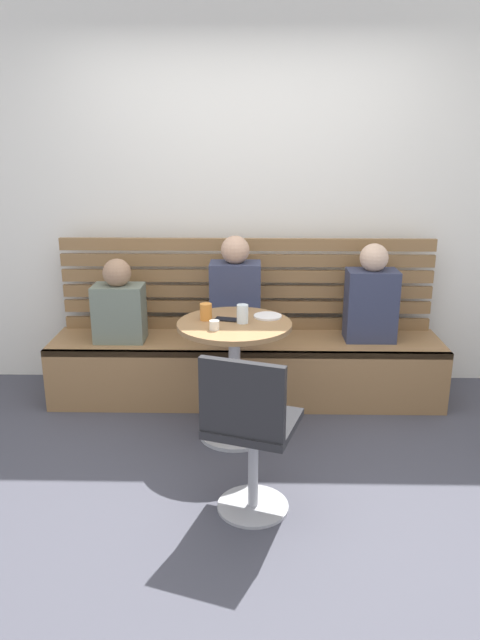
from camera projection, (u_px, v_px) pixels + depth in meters
ground at (244, 495)px, 3.06m from camera, size 8.00×8.00×0.00m
back_wall at (247, 186)px, 4.20m from camera, size 5.20×0.10×2.90m
booth_bench at (246, 369)px, 4.14m from camera, size 2.70×0.52×0.44m
booth_backrest at (247, 284)px, 4.21m from camera, size 2.65×0.04×0.67m
cafe_table at (234, 358)px, 3.52m from camera, size 0.68×0.68×0.74m
white_chair at (249, 430)px, 2.77m from camera, size 0.51×0.51×0.85m
person_adult at (235, 295)px, 3.98m from camera, size 0.34×0.22×0.72m
person_child_left at (371, 298)px, 3.99m from camera, size 0.34×0.22×0.67m
person_child_middle at (119, 306)px, 3.99m from camera, size 0.34×0.22×0.57m
cup_tumbler_orange at (206, 312)px, 3.49m from camera, size 0.07×0.07×0.10m
cup_water_clear at (242, 314)px, 3.44m from camera, size 0.07×0.07×0.11m
cup_espresso_small at (214, 325)px, 3.32m from camera, size 0.06×0.06×0.05m
plate_small at (268, 316)px, 3.56m from camera, size 0.17×0.17×0.01m
phone_on_table at (227, 319)px, 3.51m from camera, size 0.15×0.10×0.01m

